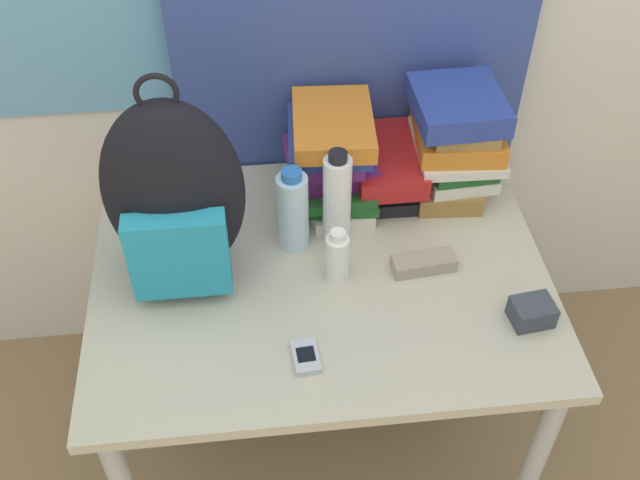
{
  "coord_description": "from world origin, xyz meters",
  "views": [
    {
      "loc": [
        -0.13,
        -0.8,
        2.02
      ],
      "look_at": [
        0.0,
        0.41,
        0.83
      ],
      "focal_mm": 42.0,
      "sensor_mm": 36.0,
      "label": 1
    }
  ],
  "objects": [
    {
      "name": "desk",
      "position": [
        0.0,
        0.41,
        0.64
      ],
      "size": [
        1.07,
        0.83,
        0.73
      ],
      "color": "#B7B299",
      "rests_on": "ground_plane"
    },
    {
      "name": "backpack",
      "position": [
        -0.31,
        0.44,
        0.96
      ],
      "size": [
        0.31,
        0.2,
        0.53
      ],
      "color": "black",
      "rests_on": "desk"
    },
    {
      "name": "book_stack_left",
      "position": [
        0.06,
        0.68,
        0.86
      ],
      "size": [
        0.24,
        0.29,
        0.25
      ],
      "color": "silver",
      "rests_on": "desk"
    },
    {
      "name": "book_stack_center",
      "position": [
        0.2,
        0.69,
        0.8
      ],
      "size": [
        0.21,
        0.28,
        0.13
      ],
      "color": "black",
      "rests_on": "desk"
    },
    {
      "name": "book_stack_right",
      "position": [
        0.37,
        0.68,
        0.88
      ],
      "size": [
        0.24,
        0.26,
        0.29
      ],
      "color": "olive",
      "rests_on": "desk"
    },
    {
      "name": "water_bottle",
      "position": [
        -0.05,
        0.51,
        0.84
      ],
      "size": [
        0.07,
        0.07,
        0.23
      ],
      "color": "silver",
      "rests_on": "desk"
    },
    {
      "name": "sports_bottle",
      "position": [
        0.05,
        0.52,
        0.86
      ],
      "size": [
        0.07,
        0.07,
        0.26
      ],
      "color": "white",
      "rests_on": "desk"
    },
    {
      "name": "sunscreen_bottle",
      "position": [
        0.04,
        0.39,
        0.8
      ],
      "size": [
        0.05,
        0.05,
        0.15
      ],
      "color": "white",
      "rests_on": "desk"
    },
    {
      "name": "cell_phone",
      "position": [
        -0.06,
        0.16,
        0.74
      ],
      "size": [
        0.06,
        0.09,
        0.02
      ],
      "color": "#B7BCC6",
      "rests_on": "desk"
    },
    {
      "name": "sunglasses_case",
      "position": [
        0.24,
        0.39,
        0.75
      ],
      "size": [
        0.15,
        0.07,
        0.04
      ],
      "color": "gray",
      "rests_on": "desk"
    },
    {
      "name": "camera_pouch",
      "position": [
        0.45,
        0.21,
        0.76
      ],
      "size": [
        0.1,
        0.08,
        0.05
      ],
      "color": "#383D47",
      "rests_on": "desk"
    }
  ]
}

